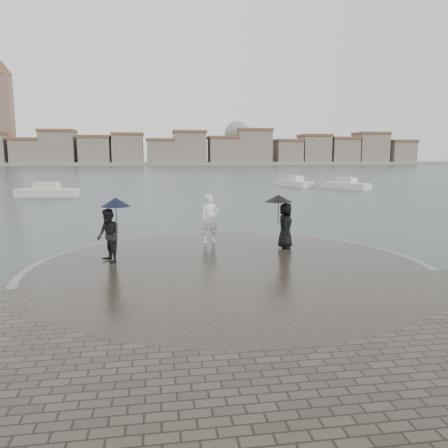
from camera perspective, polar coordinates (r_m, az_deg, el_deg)
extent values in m
plane|color=#2B3835|center=(10.32, 4.24, -12.14)|extent=(400.00, 400.00, 0.00)
cylinder|color=gray|center=(13.53, 0.86, -6.25)|extent=(12.50, 12.50, 0.32)
cylinder|color=#2D261E|center=(13.53, 0.86, -6.17)|extent=(11.90, 11.90, 0.36)
imported|color=white|center=(16.82, -1.87, 0.70)|extent=(0.75, 0.57, 1.87)
imported|color=black|center=(14.20, -14.85, -1.48)|extent=(0.97, 1.04, 1.70)
cylinder|color=black|center=(14.19, -13.89, 0.60)|extent=(0.02, 0.02, 0.90)
cone|color=black|center=(14.12, -13.97, 2.80)|extent=(0.95, 0.95, 0.28)
imported|color=black|center=(15.97, 8.02, -0.23)|extent=(0.74, 0.93, 1.65)
cylinder|color=black|center=(15.92, 7.09, 1.49)|extent=(0.02, 0.02, 0.90)
cone|color=black|center=(15.86, 7.13, 3.36)|extent=(1.05, 1.05, 0.26)
cube|color=gray|center=(172.41, -8.27, 7.82)|extent=(260.00, 20.00, 1.20)
cube|color=gray|center=(175.44, -24.33, 8.42)|extent=(10.00, 10.00, 9.00)
cube|color=brown|center=(175.54, -24.44, 10.05)|extent=(10.60, 10.60, 1.00)
cube|color=gray|center=(172.91, -20.81, 9.13)|extent=(12.00, 10.00, 12.00)
cube|color=brown|center=(173.12, -20.93, 11.28)|extent=(12.60, 10.60, 1.00)
cube|color=gray|center=(170.77, -16.47, 9.02)|extent=(11.00, 10.00, 10.00)
cube|color=brown|center=(170.90, -16.55, 10.86)|extent=(11.60, 10.60, 1.00)
cube|color=gray|center=(169.66, -12.40, 9.35)|extent=(11.00, 10.00, 11.00)
cube|color=brown|center=(169.83, -12.47, 11.37)|extent=(11.60, 10.60, 1.00)
cube|color=gray|center=(169.38, -8.28, 9.12)|extent=(10.00, 10.00, 9.00)
cube|color=brown|center=(169.48, -8.32, 10.81)|extent=(10.60, 10.60, 1.00)
cube|color=gray|center=(169.90, -4.53, 9.69)|extent=(12.00, 10.00, 12.00)
cube|color=brown|center=(170.11, -4.56, 11.88)|extent=(12.60, 10.60, 1.00)
cube|color=gray|center=(171.39, -0.13, 9.38)|extent=(11.00, 10.00, 10.00)
cube|color=brown|center=(171.52, -0.13, 11.22)|extent=(11.60, 10.60, 1.00)
cube|color=gray|center=(173.65, 3.84, 9.85)|extent=(13.00, 10.00, 13.00)
cube|color=brown|center=(173.90, 3.87, 12.16)|extent=(13.60, 10.60, 1.00)
cube|color=gray|center=(177.24, 8.31, 9.11)|extent=(10.00, 10.00, 9.00)
cube|color=brown|center=(177.33, 8.35, 10.73)|extent=(10.60, 10.60, 1.00)
cube|color=gray|center=(180.79, 11.70, 9.33)|extent=(11.00, 10.00, 11.00)
cube|color=brown|center=(180.95, 11.76, 11.23)|extent=(11.60, 10.60, 1.00)
cube|color=gray|center=(185.33, 15.21, 9.04)|extent=(11.00, 10.00, 10.00)
cube|color=brown|center=(185.45, 15.28, 10.74)|extent=(11.60, 10.60, 1.00)
cube|color=gray|center=(190.52, 18.56, 9.18)|extent=(12.00, 10.00, 12.00)
cube|color=brown|center=(190.71, 18.66, 11.13)|extent=(12.60, 10.60, 1.00)
cube|color=gray|center=(196.80, 21.94, 8.54)|extent=(10.00, 10.00, 9.00)
cube|color=brown|center=(196.89, 22.03, 9.99)|extent=(10.60, 10.60, 1.00)
cube|color=#846654|center=(179.73, -26.60, 11.95)|extent=(5.00, 5.00, 32.00)
cone|color=brown|center=(181.93, -27.03, 17.75)|extent=(6.80, 6.80, 5.00)
sphere|color=gray|center=(174.57, 1.75, 11.67)|extent=(10.00, 10.00, 10.00)
cube|color=beige|center=(53.34, 9.24, 5.12)|extent=(3.11, 5.73, 0.90)
cube|color=beige|center=(53.30, 9.26, 5.76)|extent=(1.72, 2.26, 0.90)
cube|color=beige|center=(50.68, 15.69, 4.70)|extent=(4.08, 5.58, 0.90)
cube|color=beige|center=(50.65, 15.72, 5.38)|extent=(2.02, 2.33, 0.90)
cube|color=beige|center=(42.86, -22.07, 3.67)|extent=(5.69, 2.47, 0.90)
cube|color=beige|center=(42.82, -22.12, 4.47)|extent=(2.17, 1.51, 0.90)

